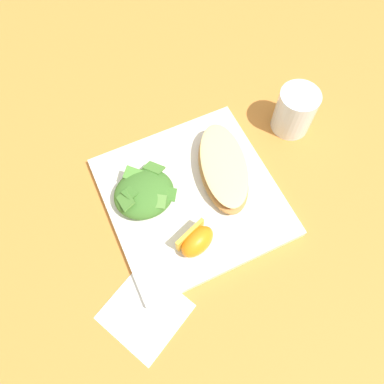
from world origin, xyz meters
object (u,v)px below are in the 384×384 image
object	(u,v)px
green_salad_pile	(144,193)
orange_wedge_front	(196,241)
drinking_clear_cup	(295,111)
cheesy_pizza_bread	(223,168)
white_plate	(192,196)
paper_napkin	(145,312)

from	to	relation	value
green_salad_pile	orange_wedge_front	distance (m)	0.12
drinking_clear_cup	cheesy_pizza_bread	bearing A→B (deg)	-164.76
white_plate	drinking_clear_cup	size ratio (longest dim) A/B	3.23
green_salad_pile	paper_napkin	bearing A→B (deg)	-112.60
cheesy_pizza_bread	green_salad_pile	size ratio (longest dim) A/B	1.82
cheesy_pizza_bread	drinking_clear_cup	xyz separation A→B (m)	(0.17, 0.05, 0.01)
drinking_clear_cup	orange_wedge_front	bearing A→B (deg)	-151.51
white_plate	paper_napkin	size ratio (longest dim) A/B	2.55
paper_napkin	cheesy_pizza_bread	bearing A→B (deg)	36.69
paper_napkin	white_plate	bearing A→B (deg)	44.41
white_plate	paper_napkin	xyz separation A→B (m)	(-0.14, -0.14, -0.01)
white_plate	orange_wedge_front	xyz separation A→B (m)	(-0.03, -0.08, 0.03)
white_plate	paper_napkin	bearing A→B (deg)	-135.59
green_salad_pile	cheesy_pizza_bread	bearing A→B (deg)	-4.66
orange_wedge_front	drinking_clear_cup	bearing A→B (deg)	28.49
white_plate	orange_wedge_front	size ratio (longest dim) A/B	4.07
white_plate	green_salad_pile	xyz separation A→B (m)	(-0.07, 0.03, 0.03)
cheesy_pizza_bread	green_salad_pile	xyz separation A→B (m)	(-0.14, 0.01, 0.00)
green_salad_pile	drinking_clear_cup	bearing A→B (deg)	6.37
white_plate	orange_wedge_front	distance (m)	0.09
green_salad_pile	drinking_clear_cup	xyz separation A→B (m)	(0.31, 0.03, 0.01)
paper_napkin	drinking_clear_cup	world-z (taller)	drinking_clear_cup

